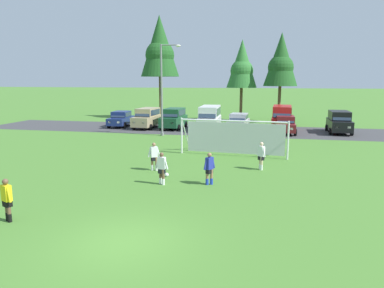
% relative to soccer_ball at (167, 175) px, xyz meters
% --- Properties ---
extents(ground_plane, '(400.00, 400.00, 0.00)m').
position_rel_soccer_ball_xyz_m(ground_plane, '(0.78, 7.12, -0.11)').
color(ground_plane, '#477A2D').
extents(parking_lot_strip, '(52.00, 8.40, 0.01)m').
position_rel_soccer_ball_xyz_m(parking_lot_strip, '(0.78, 18.58, -0.11)').
color(parking_lot_strip, '#3D3D3F').
rests_on(parking_lot_strip, ground).
extents(soccer_ball, '(0.22, 0.22, 0.22)m').
position_rel_soccer_ball_xyz_m(soccer_ball, '(0.00, 0.00, 0.00)').
color(soccer_ball, white).
rests_on(soccer_ball, ground).
extents(soccer_goal, '(7.53, 2.45, 2.57)m').
position_rel_soccer_ball_xyz_m(soccer_goal, '(3.04, 6.77, 1.18)').
color(soccer_goal, white).
rests_on(soccer_goal, ground).
extents(referee, '(0.67, 0.45, 1.64)m').
position_rel_soccer_ball_xyz_m(referee, '(-4.08, -7.11, 0.71)').
color(referee, brown).
rests_on(referee, ground).
extents(player_striker_near, '(0.69, 0.43, 1.64)m').
position_rel_soccer_ball_xyz_m(player_striker_near, '(-1.09, 1.17, 0.71)').
color(player_striker_near, '#936B4C').
rests_on(player_striker_near, ground).
extents(player_midfield_center, '(0.53, 0.62, 1.64)m').
position_rel_soccer_ball_xyz_m(player_midfield_center, '(2.49, -0.95, 0.71)').
color(player_midfield_center, '#936B4C').
rests_on(player_midfield_center, ground).
extents(player_defender_far, '(0.73, 0.30, 1.64)m').
position_rel_soccer_ball_xyz_m(player_defender_far, '(0.15, -1.39, 0.71)').
color(player_defender_far, brown).
rests_on(player_defender_far, ground).
extents(player_winger_left, '(0.53, 0.63, 1.64)m').
position_rel_soccer_ball_xyz_m(player_winger_left, '(4.97, 2.64, 0.71)').
color(player_winger_left, beige).
rests_on(player_winger_left, ground).
extents(parked_car_slot_far_left, '(2.17, 4.27, 1.72)m').
position_rel_soccer_ball_xyz_m(parked_car_slot_far_left, '(-10.71, 18.91, 0.77)').
color(parked_car_slot_far_left, navy).
rests_on(parked_car_slot_far_left, ground).
extents(parked_car_slot_left, '(2.36, 4.71, 2.16)m').
position_rel_soccer_ball_xyz_m(parked_car_slot_left, '(-7.45, 18.48, 1.00)').
color(parked_car_slot_left, tan).
rests_on(parked_car_slot_left, ground).
extents(parked_car_slot_center_left, '(2.26, 4.66, 2.16)m').
position_rel_soccer_ball_xyz_m(parked_car_slot_center_left, '(-4.55, 18.73, 1.00)').
color(parked_car_slot_center_left, '#194C2D').
rests_on(parked_car_slot_center_left, ground).
extents(parked_car_slot_center, '(2.30, 4.85, 2.52)m').
position_rel_soccer_ball_xyz_m(parked_car_slot_center, '(-0.54, 18.00, 1.23)').
color(parked_car_slot_center, silver).
rests_on(parked_car_slot_center, ground).
extents(parked_car_slot_center_right, '(2.28, 4.32, 1.72)m').
position_rel_soccer_ball_xyz_m(parked_car_slot_center_right, '(2.37, 19.00, 0.77)').
color(parked_car_slot_center_right, '#B2B2BC').
rests_on(parked_car_slot_center_right, ground).
extents(parked_car_slot_right, '(2.37, 4.89, 2.52)m').
position_rel_soccer_ball_xyz_m(parked_car_slot_right, '(6.77, 19.82, 1.23)').
color(parked_car_slot_right, red).
rests_on(parked_car_slot_right, ground).
extents(parked_car_slot_far_right, '(2.06, 4.21, 1.72)m').
position_rel_soccer_ball_xyz_m(parked_car_slot_far_right, '(7.02, 17.56, 0.77)').
color(parked_car_slot_far_right, maroon).
rests_on(parked_car_slot_far_right, ground).
extents(parked_car_slot_end, '(2.25, 4.66, 2.16)m').
position_rel_soccer_ball_xyz_m(parked_car_slot_end, '(12.23, 18.91, 1.00)').
color(parked_car_slot_end, black).
rests_on(parked_car_slot_end, ground).
extents(tree_left_edge, '(5.04, 5.04, 13.45)m').
position_rel_soccer_ball_xyz_m(tree_left_edge, '(-8.81, 27.86, 9.15)').
color(tree_left_edge, brown).
rests_on(tree_left_edge, ground).
extents(tree_mid_left, '(3.78, 3.78, 10.09)m').
position_rel_soccer_ball_xyz_m(tree_mid_left, '(1.98, 27.37, 6.82)').
color(tree_mid_left, brown).
rests_on(tree_mid_left, ground).
extents(tree_center_back, '(4.00, 4.00, 10.67)m').
position_rel_soccer_ball_xyz_m(tree_center_back, '(6.65, 26.26, 7.22)').
color(tree_center_back, brown).
rests_on(tree_center_back, ground).
extents(street_lamp, '(2.00, 0.32, 8.36)m').
position_rel_soccer_ball_xyz_m(street_lamp, '(-4.21, 13.76, 4.21)').
color(street_lamp, slate).
rests_on(street_lamp, ground).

